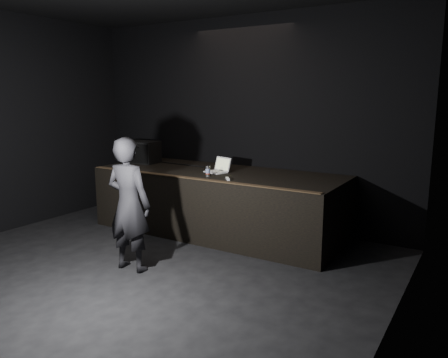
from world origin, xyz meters
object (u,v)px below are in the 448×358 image
Objects in this scene: stage_monitor at (142,152)px; laptop at (219,168)px; person at (129,205)px; stage_riser at (218,202)px; beer_can at (208,171)px.

laptop is (1.71, -0.11, -0.13)m from stage_monitor.
stage_monitor is at bearing -55.67° from person.
laptop is (0.04, -0.05, 0.56)m from stage_riser.
stage_monitor reaches higher than laptop.
stage_riser is 1.95m from person.
stage_riser is 9.83× the size of laptop.
beer_can reaches higher than stage_riser.
person is at bearing -98.76° from beer_can.
laptop is 2.56× the size of beer_can.
stage_monitor is 1.53× the size of laptop.
stage_riser is 0.75m from beer_can.
person is (1.55, -1.97, -0.34)m from stage_monitor.
person is (-0.11, -1.91, 0.35)m from stage_riser.
stage_riser is 0.56m from laptop.
person reaches higher than stage_riser.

